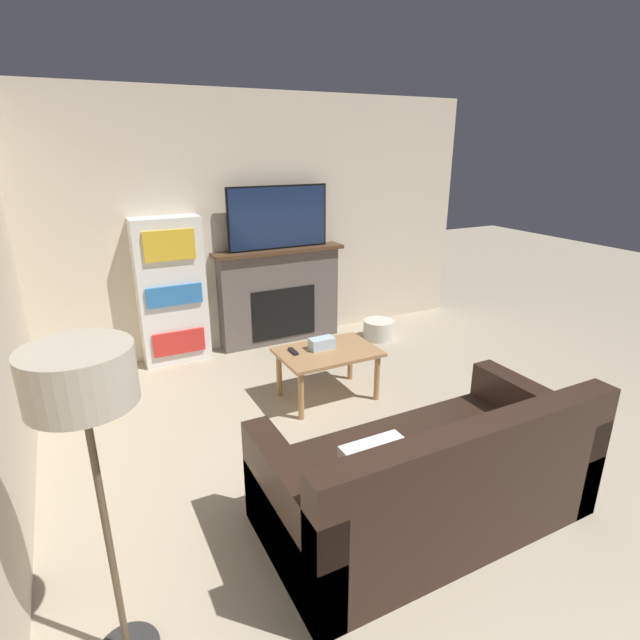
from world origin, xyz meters
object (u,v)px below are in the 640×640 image
object	(u,v)px
fireplace	(280,295)
bookshelf	(172,292)
couch	(428,480)
floor_lamp	(83,398)
storage_basket	(378,329)
coffee_table	(328,357)
tv	(278,218)

from	to	relation	value
fireplace	bookshelf	bearing A→B (deg)	-178.89
fireplace	couch	world-z (taller)	fireplace
fireplace	floor_lamp	distance (m)	3.91
fireplace	floor_lamp	xyz separation A→B (m)	(-2.11, -3.21, 0.75)
fireplace	storage_basket	size ratio (longest dim) A/B	4.21
couch	fireplace	bearing A→B (deg)	83.18
coffee_table	bookshelf	xyz separation A→B (m)	(-1.03, 1.46, 0.36)
bookshelf	fireplace	bearing A→B (deg)	1.11
storage_basket	tv	bearing A→B (deg)	156.78
tv	bookshelf	distance (m)	1.37
couch	bookshelf	xyz separation A→B (m)	(-0.82, 3.12, 0.47)
floor_lamp	storage_basket	bearing A→B (deg)	40.89
coffee_table	storage_basket	world-z (taller)	coffee_table
tv	coffee_table	size ratio (longest dim) A/B	1.32
coffee_table	storage_basket	distance (m)	1.61
tv	fireplace	bearing A→B (deg)	90.00
coffee_table	floor_lamp	size ratio (longest dim) A/B	0.58
tv	coffee_table	world-z (taller)	tv
couch	floor_lamp	bearing A→B (deg)	-177.87
coffee_table	storage_basket	bearing A→B (deg)	39.67
couch	bookshelf	world-z (taller)	bookshelf
bookshelf	storage_basket	distance (m)	2.38
tv	floor_lamp	world-z (taller)	tv
fireplace	couch	bearing A→B (deg)	-96.82
fireplace	bookshelf	world-z (taller)	bookshelf
fireplace	couch	xyz separation A→B (m)	(-0.38, -3.14, -0.26)
coffee_table	floor_lamp	bearing A→B (deg)	-138.36
coffee_table	couch	bearing A→B (deg)	-97.07
tv	bookshelf	world-z (taller)	tv
fireplace	tv	world-z (taller)	tv
coffee_table	tv	bearing A→B (deg)	83.38
fireplace	floor_lamp	world-z (taller)	floor_lamp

